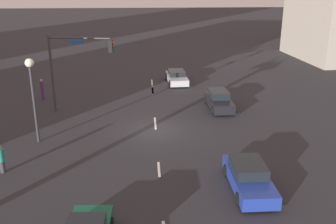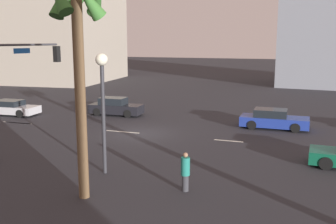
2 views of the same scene
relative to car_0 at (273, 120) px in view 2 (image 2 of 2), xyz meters
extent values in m
plane|color=#28282D|center=(8.30, 4.54, -0.63)|extent=(220.00, 220.00, 0.00)
cube|color=silver|center=(-3.83, 4.54, -0.63)|extent=(2.40, 0.14, 0.01)
cube|color=silver|center=(2.31, 4.54, -0.63)|extent=(1.81, 0.14, 0.01)
cube|color=silver|center=(9.58, 4.54, -0.63)|extent=(2.47, 0.14, 0.01)
cube|color=silver|center=(18.27, 4.54, -0.63)|extent=(2.39, 0.14, 0.01)
cube|color=silver|center=(18.39, 4.54, -0.63)|extent=(2.53, 0.14, 0.01)
cube|color=navy|center=(-0.07, 0.00, -0.13)|extent=(4.68, 1.84, 0.68)
cube|color=black|center=(0.21, 0.00, 0.47)|extent=(2.25, 1.62, 0.53)
cylinder|color=black|center=(-1.51, -0.87, -0.31)|extent=(0.64, 0.22, 0.64)
cylinder|color=black|center=(-1.52, 0.86, -0.31)|extent=(0.64, 0.22, 0.64)
cylinder|color=black|center=(1.39, -0.86, -0.31)|extent=(0.64, 0.22, 0.64)
cylinder|color=black|center=(1.38, 0.87, -0.31)|extent=(0.64, 0.22, 0.64)
cylinder|color=black|center=(-3.13, 8.43, -0.31)|extent=(0.65, 0.25, 0.64)
cylinder|color=black|center=(-3.19, 6.83, -0.31)|extent=(0.65, 0.25, 0.64)
cube|color=black|center=(12.76, -0.82, -0.11)|extent=(4.46, 1.83, 0.73)
cube|color=black|center=(13.02, -0.81, 0.54)|extent=(2.17, 1.55, 0.57)
cylinder|color=black|center=(11.43, -1.65, -0.31)|extent=(0.65, 0.24, 0.64)
cylinder|color=black|center=(11.37, -0.09, -0.31)|extent=(0.65, 0.24, 0.64)
cylinder|color=black|center=(14.15, -1.55, -0.31)|extent=(0.65, 0.24, 0.64)
cylinder|color=black|center=(14.09, 0.02, -0.31)|extent=(0.65, 0.24, 0.64)
cube|color=#B7B7BC|center=(21.01, 2.00, -0.17)|extent=(4.55, 2.08, 0.61)
cube|color=black|center=(21.27, 2.02, 0.36)|extent=(2.23, 1.72, 0.46)
cylinder|color=black|center=(19.68, 1.06, -0.31)|extent=(0.65, 0.26, 0.64)
cylinder|color=black|center=(19.58, 2.77, -0.31)|extent=(0.65, 0.26, 0.64)
cylinder|color=black|center=(22.43, 1.23, -0.31)|extent=(0.65, 0.26, 0.64)
cylinder|color=#38383D|center=(12.59, 10.17, 5.27)|extent=(0.80, 4.76, 0.12)
cube|color=black|center=(12.25, 7.80, 4.70)|extent=(0.36, 0.36, 0.95)
sphere|color=red|center=(12.23, 7.62, 4.99)|extent=(0.20, 0.20, 0.20)
sphere|color=#392605|center=(12.23, 7.62, 4.69)|extent=(0.20, 0.20, 0.20)
sphere|color=black|center=(12.23, 7.62, 4.39)|extent=(0.20, 0.20, 0.20)
cube|color=#1959B2|center=(12.62, 10.41, 4.95)|extent=(0.20, 1.09, 0.28)
cylinder|color=#2D2D33|center=(6.69, 12.36, 1.88)|extent=(0.18, 0.18, 5.02)
sphere|color=#F2EACC|center=(6.69, 12.36, 4.67)|extent=(0.56, 0.56, 0.56)
cylinder|color=#333338|center=(2.47, 13.26, -0.29)|extent=(0.39, 0.39, 0.69)
cylinder|color=#1E7266|center=(2.47, 13.26, 0.44)|extent=(0.52, 0.52, 0.75)
sphere|color=#8C664C|center=(2.47, 13.26, 0.92)|extent=(0.20, 0.20, 0.20)
cylinder|color=brown|center=(6.08, 15.20, 3.20)|extent=(0.41, 0.41, 7.66)
cube|color=#9E9384|center=(32.51, -23.89, 8.53)|extent=(14.07, 18.83, 18.32)
camera|label=1|loc=(-17.40, 5.21, 9.79)|focal=41.52mm
camera|label=2|loc=(-1.94, 27.93, 5.52)|focal=41.76mm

